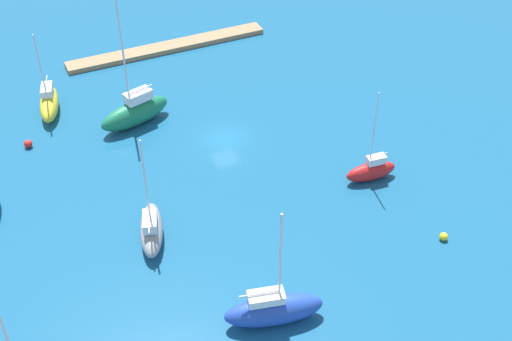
# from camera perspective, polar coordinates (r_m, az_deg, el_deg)

# --- Properties ---
(water) EXTENTS (160.00, 160.00, 0.00)m
(water) POSITION_cam_1_polar(r_m,az_deg,el_deg) (68.21, -2.62, 2.64)
(water) COLOR #19567F
(water) RESTS_ON ground
(pier_dock) EXTENTS (24.38, 2.27, 0.57)m
(pier_dock) POSITION_cam_1_polar(r_m,az_deg,el_deg) (84.07, -7.39, 10.17)
(pier_dock) COLOR #997A56
(pier_dock) RESTS_ON ground
(sailboat_red_outer_mooring) EXTENTS (4.99, 1.88, 9.52)m
(sailboat_red_outer_mooring) POSITION_cam_1_polar(r_m,az_deg,el_deg) (63.43, 9.60, 0.02)
(sailboat_red_outer_mooring) COLOR red
(sailboat_red_outer_mooring) RESTS_ON water
(sailboat_blue_east_end) EXTENTS (7.68, 3.80, 10.64)m
(sailboat_blue_east_end) POSITION_cam_1_polar(r_m,az_deg,el_deg) (50.69, 1.46, -11.48)
(sailboat_blue_east_end) COLOR #2347B2
(sailboat_blue_east_end) RESTS_ON water
(sailboat_green_mid_basin) EXTENTS (8.05, 4.28, 13.86)m
(sailboat_green_mid_basin) POSITION_cam_1_polar(r_m,az_deg,el_deg) (70.55, -10.07, 4.87)
(sailboat_green_mid_basin) COLOR #19724C
(sailboat_green_mid_basin) RESTS_ON water
(sailboat_gray_far_north) EXTENTS (3.68, 6.55, 10.01)m
(sailboat_gray_far_north) POSITION_cam_1_polar(r_m,az_deg,el_deg) (57.28, -8.74, -4.83)
(sailboat_gray_far_north) COLOR gray
(sailboat_gray_far_north) RESTS_ON water
(sailboat_yellow_lone_north) EXTENTS (3.35, 6.57, 9.22)m
(sailboat_yellow_lone_north) POSITION_cam_1_polar(r_m,az_deg,el_deg) (74.57, -16.90, 5.44)
(sailboat_yellow_lone_north) COLOR yellow
(sailboat_yellow_lone_north) RESTS_ON water
(mooring_buoy_yellow) EXTENTS (0.71, 0.71, 0.71)m
(mooring_buoy_yellow) POSITION_cam_1_polar(r_m,az_deg,el_deg) (59.20, 15.40, -5.34)
(mooring_buoy_yellow) COLOR yellow
(mooring_buoy_yellow) RESTS_ON water
(mooring_buoy_red) EXTENTS (0.81, 0.81, 0.81)m
(mooring_buoy_red) POSITION_cam_1_polar(r_m,az_deg,el_deg) (70.46, -18.49, 2.12)
(mooring_buoy_red) COLOR red
(mooring_buoy_red) RESTS_ON water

